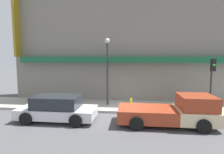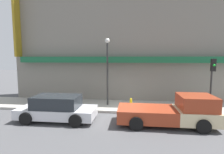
# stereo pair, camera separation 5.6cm
# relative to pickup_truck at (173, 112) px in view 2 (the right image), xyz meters

# --- Properties ---
(ground_plane) EXTENTS (80.00, 80.00, 0.00)m
(ground_plane) POSITION_rel_pickup_truck_xyz_m (-2.81, 1.64, -0.77)
(ground_plane) COLOR #4C4C4F
(sidewalk) EXTENTS (36.00, 3.21, 0.18)m
(sidewalk) POSITION_rel_pickup_truck_xyz_m (-2.81, 3.25, -0.68)
(sidewalk) COLOR #ADA89E
(sidewalk) RESTS_ON ground
(building) EXTENTS (19.80, 3.80, 11.97)m
(building) POSITION_rel_pickup_truck_xyz_m (-2.82, 6.34, 5.20)
(building) COLOR gray
(building) RESTS_ON ground
(pickup_truck) EXTENTS (5.40, 2.22, 1.73)m
(pickup_truck) POSITION_rel_pickup_truck_xyz_m (0.00, 0.00, 0.00)
(pickup_truck) COLOR beige
(pickup_truck) RESTS_ON ground
(parked_car) EXTENTS (4.67, 2.09, 1.52)m
(parked_car) POSITION_rel_pickup_truck_xyz_m (-6.81, -0.00, -0.03)
(parked_car) COLOR silver
(parked_car) RESTS_ON ground
(fire_hydrant) EXTENTS (0.19, 0.19, 0.75)m
(fire_hydrant) POSITION_rel_pickup_truck_xyz_m (-2.36, 2.41, -0.22)
(fire_hydrant) COLOR yellow
(fire_hydrant) RESTS_ON sidewalk
(street_lamp) EXTENTS (0.36, 0.36, 5.07)m
(street_lamp) POSITION_rel_pickup_truck_xyz_m (-4.17, 3.19, 2.61)
(street_lamp) COLOR #2D2D2D
(street_lamp) RESTS_ON sidewalk
(traffic_light) EXTENTS (0.28, 0.42, 3.56)m
(traffic_light) POSITION_rel_pickup_truck_xyz_m (2.84, 2.00, 1.86)
(traffic_light) COLOR #2D2D2D
(traffic_light) RESTS_ON sidewalk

